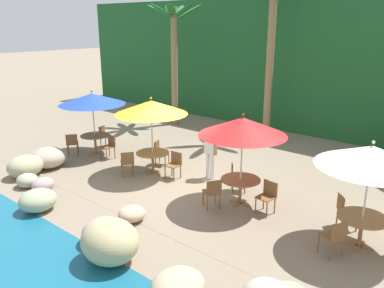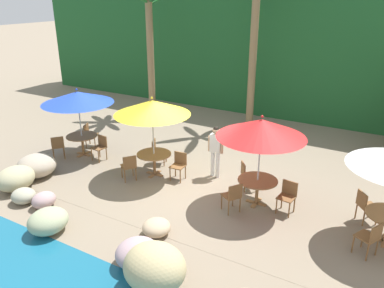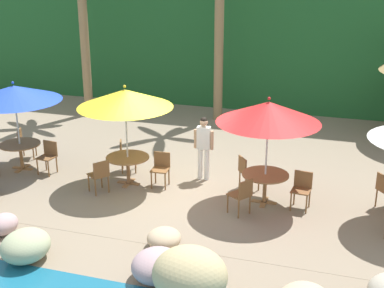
# 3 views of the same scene
# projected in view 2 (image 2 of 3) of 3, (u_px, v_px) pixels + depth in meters

# --- Properties ---
(ground_plane) EXTENTS (120.00, 120.00, 0.00)m
(ground_plane) POSITION_uv_depth(u_px,v_px,m) (190.00, 186.00, 11.78)
(ground_plane) COLOR gray
(terrace_deck) EXTENTS (18.00, 5.20, 0.01)m
(terrace_deck) POSITION_uv_depth(u_px,v_px,m) (190.00, 185.00, 11.78)
(terrace_deck) COLOR gray
(terrace_deck) RESTS_ON ground
(foliage_backdrop) EXTENTS (28.00, 2.40, 6.00)m
(foliage_backdrop) POSITION_uv_depth(u_px,v_px,m) (287.00, 50.00, 17.92)
(foliage_backdrop) COLOR #1E5628
(foliage_backdrop) RESTS_ON ground
(rock_seawall) EXTENTS (12.71, 3.42, 0.96)m
(rock_seawall) POSITION_uv_depth(u_px,v_px,m) (146.00, 239.00, 8.67)
(rock_seawall) COLOR #AFA08B
(rock_seawall) RESTS_ON ground
(umbrella_blue) EXTENTS (2.48, 2.48, 2.46)m
(umbrella_blue) POSITION_uv_depth(u_px,v_px,m) (77.00, 97.00, 13.24)
(umbrella_blue) COLOR silver
(umbrella_blue) RESTS_ON ground
(dining_table_blue) EXTENTS (1.10, 1.10, 0.74)m
(dining_table_blue) POSITION_uv_depth(u_px,v_px,m) (82.00, 139.00, 13.81)
(dining_table_blue) COLOR olive
(dining_table_blue) RESTS_ON ground
(chair_blue_seaward) EXTENTS (0.46, 0.47, 0.87)m
(chair_blue_seaward) POSITION_uv_depth(u_px,v_px,m) (100.00, 146.00, 13.45)
(chair_blue_seaward) COLOR brown
(chair_blue_seaward) RESTS_ON ground
(chair_blue_inland) EXTENTS (0.55, 0.55, 0.87)m
(chair_blue_inland) POSITION_uv_depth(u_px,v_px,m) (89.00, 133.00, 14.64)
(chair_blue_inland) COLOR brown
(chair_blue_inland) RESTS_ON ground
(chair_blue_left) EXTENTS (0.60, 0.59, 0.87)m
(chair_blue_left) POSITION_uv_depth(u_px,v_px,m) (58.00, 146.00, 13.47)
(chair_blue_left) COLOR brown
(chair_blue_left) RESTS_ON ground
(umbrella_yellow) EXTENTS (2.36, 2.36, 2.60)m
(umbrella_yellow) POSITION_uv_depth(u_px,v_px,m) (152.00, 107.00, 11.66)
(umbrella_yellow) COLOR silver
(umbrella_yellow) RESTS_ON ground
(dining_table_yellow) EXTENTS (1.10, 1.10, 0.74)m
(dining_table_yellow) POSITION_uv_depth(u_px,v_px,m) (154.00, 157.00, 12.27)
(dining_table_yellow) COLOR olive
(dining_table_yellow) RESTS_ON ground
(chair_yellow_seaward) EXTENTS (0.45, 0.46, 0.87)m
(chair_yellow_seaward) POSITION_uv_depth(u_px,v_px,m) (179.00, 164.00, 12.04)
(chair_yellow_seaward) COLOR brown
(chair_yellow_seaward) RESTS_ON ground
(chair_yellow_inland) EXTENTS (0.56, 0.55, 0.87)m
(chair_yellow_inland) POSITION_uv_depth(u_px,v_px,m) (157.00, 150.00, 13.10)
(chair_yellow_inland) COLOR brown
(chair_yellow_inland) RESTS_ON ground
(chair_yellow_left) EXTENTS (0.59, 0.59, 0.87)m
(chair_yellow_left) POSITION_uv_depth(u_px,v_px,m) (129.00, 166.00, 11.91)
(chair_yellow_left) COLOR brown
(chair_yellow_left) RESTS_ON ground
(umbrella_red) EXTENTS (2.38, 2.38, 2.59)m
(umbrella_red) POSITION_uv_depth(u_px,v_px,m) (261.00, 128.00, 9.97)
(umbrella_red) COLOR silver
(umbrella_red) RESTS_ON ground
(dining_table_red) EXTENTS (1.10, 1.10, 0.74)m
(dining_table_red) POSITION_uv_depth(u_px,v_px,m) (257.00, 184.00, 10.57)
(dining_table_red) COLOR olive
(dining_table_red) RESTS_ON ground
(chair_red_seaward) EXTENTS (0.46, 0.47, 0.87)m
(chair_red_seaward) POSITION_uv_depth(u_px,v_px,m) (288.00, 195.00, 10.21)
(chair_red_seaward) COLOR brown
(chair_red_seaward) RESTS_ON ground
(chair_red_inland) EXTENTS (0.59, 0.59, 0.87)m
(chair_red_inland) POSITION_uv_depth(u_px,v_px,m) (247.00, 174.00, 11.38)
(chair_red_inland) COLOR brown
(chair_red_inland) RESTS_ON ground
(chair_red_left) EXTENTS (0.59, 0.58, 0.87)m
(chair_red_left) POSITION_uv_depth(u_px,v_px,m) (233.00, 196.00, 10.17)
(chair_red_left) COLOR brown
(chair_red_left) RESTS_ON ground
(chair_white_inland) EXTENTS (0.60, 0.59, 0.87)m
(chair_white_inland) POSITION_uv_depth(u_px,v_px,m) (365.00, 205.00, 9.74)
(chair_white_inland) COLOR brown
(chair_white_inland) RESTS_ON ground
(chair_white_left) EXTENTS (0.57, 0.57, 0.87)m
(chair_white_left) POSITION_uv_depth(u_px,v_px,m) (371.00, 237.00, 8.46)
(chair_white_left) COLOR brown
(chair_white_left) RESTS_ON ground
(palm_tree_nearest) EXTENTS (2.72, 2.69, 5.74)m
(palm_tree_nearest) POSITION_uv_depth(u_px,v_px,m) (149.00, 31.00, 17.33)
(palm_tree_nearest) COLOR olive
(palm_tree_nearest) RESTS_ON ground
(palm_tree_second) EXTENTS (2.87, 3.19, 6.52)m
(palm_tree_second) POSITION_uv_depth(u_px,v_px,m) (255.00, 27.00, 15.64)
(palm_tree_second) COLOR olive
(palm_tree_second) RESTS_ON ground
(waiter_in_white) EXTENTS (0.52, 0.23, 1.70)m
(waiter_in_white) POSITION_uv_depth(u_px,v_px,m) (216.00, 148.00, 12.01)
(waiter_in_white) COLOR white
(waiter_in_white) RESTS_ON ground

